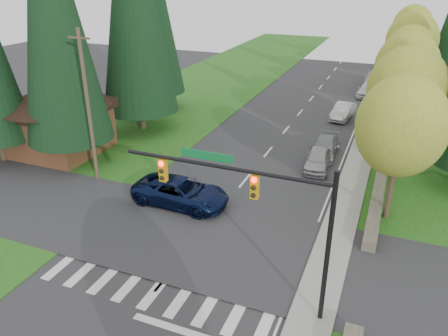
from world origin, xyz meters
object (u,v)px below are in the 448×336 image
Objects in this scene: suv_navy at (181,192)px; parked_car_e at (373,78)px; parked_car_d at (368,90)px; parked_car_b at (325,147)px; parked_car_a at (318,159)px; parked_car_c at (343,111)px.

suv_navy is 37.04m from parked_car_e.
parked_car_b is at bearing -88.80° from parked_car_d.
parked_car_a reaches higher than parked_car_e.
suv_navy reaches higher than parked_car_b.
parked_car_d is at bearing 85.81° from parked_car_b.
parked_car_c is 0.98× the size of parked_car_d.
suv_navy is 12.90m from parked_car_b.
parked_car_a is (6.74, 8.38, -0.10)m from suv_navy.
parked_car_b is 1.04× the size of parked_car_d.
parked_car_b is (6.74, 11.00, -0.14)m from suv_navy.
parked_car_a is 0.94× the size of parked_car_d.
parked_car_c is at bearing -93.31° from parked_car_d.
parked_car_d is 0.99× the size of parked_car_e.
parked_car_d is 6.38m from parked_car_e.
parked_car_a is at bearing -88.28° from parked_car_d.
parked_car_a is 0.96× the size of parked_car_c.
parked_car_d is at bearing 87.71° from parked_car_c.
parked_car_d is (8.14, 29.76, -0.05)m from suv_navy.
suv_navy is at bearing -121.42° from parked_car_b.
parked_car_c is (0.00, 12.32, 0.00)m from parked_car_a.
parked_car_b is 1.03× the size of parked_car_e.
parked_car_e is at bearing -11.05° from suv_navy.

